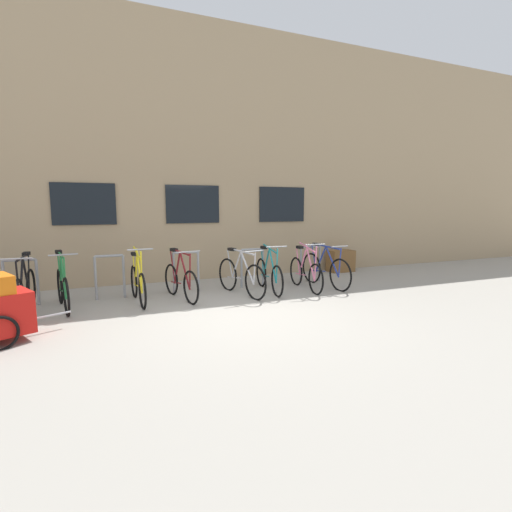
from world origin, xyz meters
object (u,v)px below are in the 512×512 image
object	(u,v)px
bicycle_teal	(269,274)
bicycle_maroon	(181,280)
bicycle_blue	(325,269)
planter_box	(341,261)
bicycle_yellow	(138,283)
bicycle_green	(63,288)
bicycle_silver	(241,276)
bicycle_pink	(305,272)
bicycle_black	(25,291)

from	to	relation	value
bicycle_teal	bicycle_maroon	bearing A→B (deg)	179.54
bicycle_teal	bicycle_blue	bearing A→B (deg)	-2.01
bicycle_maroon	planter_box	bearing A→B (deg)	17.08
bicycle_yellow	bicycle_blue	world-z (taller)	bicycle_yellow
bicycle_green	planter_box	distance (m)	6.96
bicycle_silver	bicycle_blue	world-z (taller)	bicycle_blue
bicycle_pink	bicycle_green	world-z (taller)	bicycle_pink
bicycle_teal	bicycle_green	world-z (taller)	bicycle_green
bicycle_teal	bicycle_silver	distance (m)	0.68
bicycle_pink	bicycle_silver	bearing A→B (deg)	177.71
bicycle_maroon	bicycle_silver	bearing A→B (deg)	-4.72
bicycle_green	bicycle_yellow	bearing A→B (deg)	-0.78
bicycle_pink	planter_box	world-z (taller)	bicycle_pink
bicycle_blue	bicycle_black	world-z (taller)	bicycle_black
bicycle_silver	bicycle_green	size ratio (longest dim) A/B	1.06
bicycle_silver	planter_box	bearing A→B (deg)	23.85
bicycle_teal	bicycle_green	size ratio (longest dim) A/B	1.05
bicycle_blue	bicycle_black	bearing A→B (deg)	179.64
bicycle_green	bicycle_maroon	bearing A→B (deg)	-1.22
bicycle_pink	planter_box	bearing A→B (deg)	38.46
bicycle_maroon	planter_box	size ratio (longest dim) A/B	2.25
bicycle_teal	bicycle_yellow	bearing A→B (deg)	179.10
bicycle_maroon	bicycle_pink	xyz separation A→B (m)	(2.71, -0.16, 0.00)
bicycle_maroon	bicycle_green	distance (m)	2.07
bicycle_maroon	bicycle_green	bearing A→B (deg)	178.78
bicycle_pink	bicycle_silver	xyz separation A→B (m)	(-1.49, 0.06, 0.01)
bicycle_pink	bicycle_yellow	size ratio (longest dim) A/B	1.03
bicycle_maroon	bicycle_silver	xyz separation A→B (m)	(1.22, -0.10, 0.02)
bicycle_pink	bicycle_blue	world-z (taller)	bicycle_pink
bicycle_silver	bicycle_yellow	size ratio (longest dim) A/B	1.06
bicycle_yellow	planter_box	world-z (taller)	bicycle_yellow
planter_box	bicycle_yellow	bearing A→B (deg)	-165.53
bicycle_yellow	bicycle_black	world-z (taller)	bicycle_yellow
bicycle_silver	planter_box	distance (m)	3.85
bicycle_blue	bicycle_silver	bearing A→B (deg)	-178.97
bicycle_blue	bicycle_black	size ratio (longest dim) A/B	1.04
bicycle_teal	bicycle_black	size ratio (longest dim) A/B	1.00
bicycle_pink	bicycle_blue	bearing A→B (deg)	9.71
bicycle_blue	bicycle_teal	bearing A→B (deg)	177.99
bicycle_yellow	bicycle_pink	bearing A→B (deg)	-3.05
bicycle_silver	bicycle_blue	bearing A→B (deg)	1.03
bicycle_black	planter_box	distance (m)	7.52
bicycle_yellow	bicycle_green	distance (m)	1.27
bicycle_maroon	planter_box	world-z (taller)	bicycle_maroon
bicycle_silver	bicycle_black	bearing A→B (deg)	178.89
bicycle_pink	bicycle_maroon	bearing A→B (deg)	176.61
bicycle_maroon	bicycle_green	size ratio (longest dim) A/B	0.97
bicycle_teal	bicycle_blue	distance (m)	1.38
bicycle_teal	planter_box	world-z (taller)	bicycle_teal
bicycle_pink	bicycle_yellow	distance (m)	3.51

